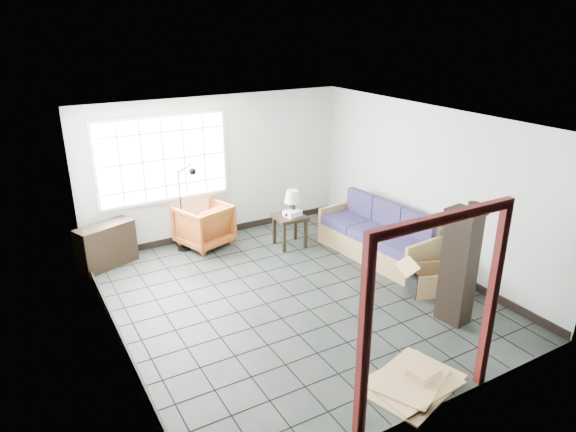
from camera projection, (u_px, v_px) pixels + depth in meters
ground at (293, 296)px, 7.60m from camera, size 5.50×5.50×0.00m
room_shell at (293, 188)px, 7.02m from camera, size 5.02×5.52×2.61m
window_panel at (163, 159)px, 8.74m from camera, size 2.32×0.08×1.52m
doorway_trim at (436, 293)px, 4.91m from camera, size 1.80×0.08×2.20m
futon_sofa at (378, 237)px, 8.79m from camera, size 1.01×2.20×0.94m
armchair at (204, 223)px, 9.17m from camera, size 1.03×1.00×0.85m
side_table at (290, 221)px, 9.13m from camera, size 0.57×0.57×0.58m
table_lamp at (293, 198)px, 9.05m from camera, size 0.33×0.33×0.45m
projector at (292, 213)px, 9.05m from camera, size 0.32×0.27×0.10m
floor_lamp at (188, 205)px, 8.87m from camera, size 0.42×0.27×1.55m
console_shelf at (106, 245)px, 8.41m from camera, size 1.00×0.67×0.73m
tall_shelf at (459, 266)px, 6.71m from camera, size 0.39×0.48×1.59m
pot at (474, 207)px, 6.38m from camera, size 0.19×0.19×0.11m
open_box at (429, 280)px, 7.66m from camera, size 1.02×0.73×0.52m
cardboard_pile at (414, 381)px, 5.75m from camera, size 1.28×1.07×0.16m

